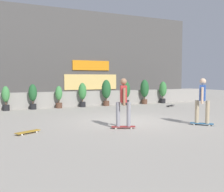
{
  "coord_description": "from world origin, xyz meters",
  "views": [
    {
      "loc": [
        -4.86,
        -9.16,
        1.72
      ],
      "look_at": [
        0.0,
        1.5,
        0.9
      ],
      "focal_mm": 42.28,
      "sensor_mm": 36.0,
      "label": 1
    }
  ],
  "objects": [
    {
      "name": "skateboard_aside",
      "position": [
        4.78,
        3.58,
        0.06
      ],
      "size": [
        0.8,
        0.55,
        0.08
      ],
      "color": "black",
      "rests_on": "ground"
    },
    {
      "name": "building_backdrop",
      "position": [
        0.0,
        10.0,
        3.25
      ],
      "size": [
        20.0,
        2.08,
        6.5
      ],
      "color": "#4C4947",
      "rests_on": "ground"
    },
    {
      "name": "skater_mid_plaza",
      "position": [
        -0.86,
        -1.3,
        0.94
      ],
      "size": [
        0.82,
        0.53,
        1.7
      ],
      "color": "maroon",
      "rests_on": "ground"
    },
    {
      "name": "skateboard_near_camera",
      "position": [
        -3.9,
        -0.83,
        0.06
      ],
      "size": [
        0.8,
        0.55,
        0.08
      ],
      "color": "#BF8C26",
      "rests_on": "ground"
    },
    {
      "name": "skater_foreground",
      "position": [
        2.01,
        -1.93,
        0.94
      ],
      "size": [
        0.7,
        0.72,
        1.7
      ],
      "color": "#266699",
      "rests_on": "ground"
    },
    {
      "name": "planter_wall",
      "position": [
        0.0,
        6.0,
        0.45
      ],
      "size": [
        18.0,
        0.4,
        0.9
      ],
      "primitive_type": "cube",
      "color": "gray",
      "rests_on": "ground"
    },
    {
      "name": "potted_plant_6",
      "position": [
        2.83,
        5.55,
        0.85
      ],
      "size": [
        0.5,
        0.5,
        1.47
      ],
      "color": "black",
      "rests_on": "ground"
    },
    {
      "name": "potted_plant_2",
      "position": [
        -2.87,
        5.55,
        0.77
      ],
      "size": [
        0.45,
        0.45,
        1.36
      ],
      "color": "black",
      "rests_on": "ground"
    },
    {
      "name": "potted_plant_5",
      "position": [
        1.46,
        5.55,
        0.93
      ],
      "size": [
        0.56,
        0.56,
        1.59
      ],
      "color": "brown",
      "rests_on": "ground"
    },
    {
      "name": "potted_plant_7",
      "position": [
        4.18,
        5.55,
        0.93
      ],
      "size": [
        0.55,
        0.55,
        1.58
      ],
      "color": "brown",
      "rests_on": "ground"
    },
    {
      "name": "potted_plant_1",
      "position": [
        -4.23,
        5.55,
        0.71
      ],
      "size": [
        0.41,
        0.41,
        1.28
      ],
      "color": "black",
      "rests_on": "ground"
    },
    {
      "name": "potted_plant_3",
      "position": [
        -1.45,
        5.55,
        0.68
      ],
      "size": [
        0.39,
        0.39,
        1.25
      ],
      "color": "brown",
      "rests_on": "ground"
    },
    {
      "name": "ground_plane",
      "position": [
        0.0,
        0.0,
        0.0
      ],
      "size": [
        48.0,
        48.0,
        0.0
      ],
      "primitive_type": "plane",
      "color": "#A8A093"
    },
    {
      "name": "potted_plant_8",
      "position": [
        5.62,
        5.55,
        0.84
      ],
      "size": [
        0.49,
        0.49,
        1.46
      ],
      "color": "black",
      "rests_on": "ground"
    },
    {
      "name": "potted_plant_4",
      "position": [
        -0.05,
        5.55,
        0.81
      ],
      "size": [
        0.47,
        0.47,
        1.41
      ],
      "color": "black",
      "rests_on": "ground"
    }
  ]
}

